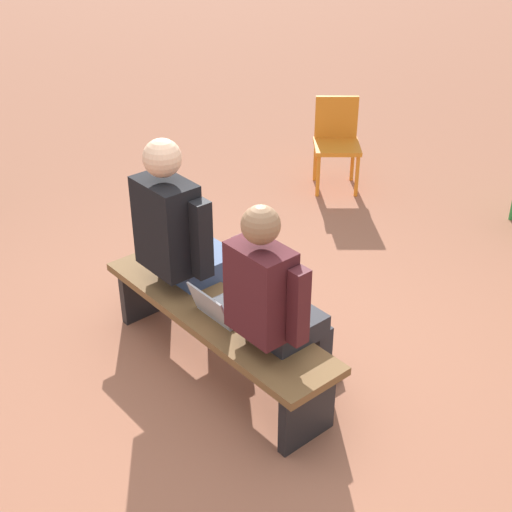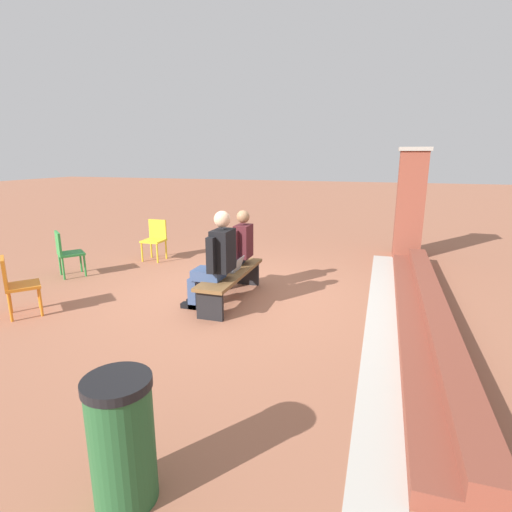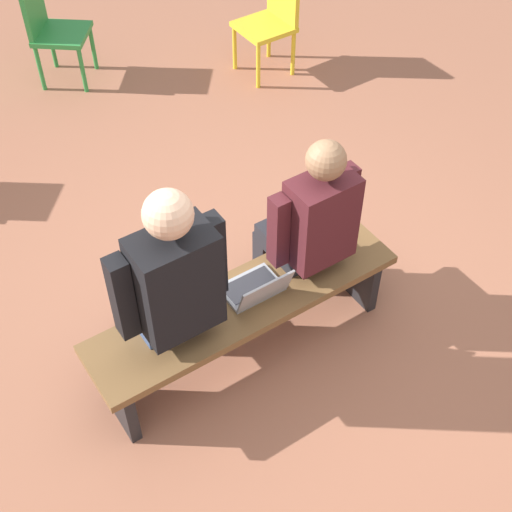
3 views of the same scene
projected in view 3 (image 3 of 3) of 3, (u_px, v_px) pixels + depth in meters
ground_plane at (266, 332)px, 4.25m from camera, size 60.00×60.00×0.00m
bench at (245, 310)px, 3.91m from camera, size 1.80×0.44×0.45m
person_student at (308, 225)px, 3.87m from camera, size 0.53×0.67×1.33m
person_adult at (167, 285)px, 3.51m from camera, size 0.59×0.75×1.43m
laptop at (256, 289)px, 3.82m from camera, size 0.32×0.29×0.21m
plastic_chair_foreground at (272, 18)px, 5.92m from camera, size 0.42×0.42×0.84m
plastic_chair_near_bench_right at (51, 27)px, 5.81m from camera, size 0.59×0.59×0.84m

